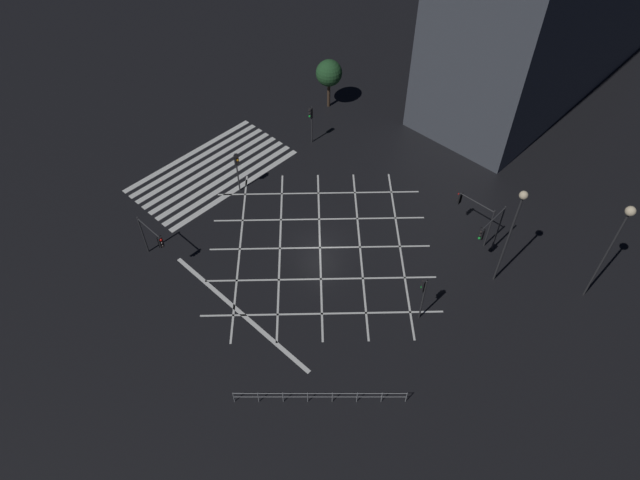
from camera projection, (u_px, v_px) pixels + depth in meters
The scene contains 12 objects.
ground_plane at pixel (320, 248), 42.10m from camera, with size 200.00×200.00×0.00m, color black.
road_markings at pixel (242, 197), 45.80m from camera, with size 20.00×25.93×0.01m.
traffic_light_median_south at pixel (237, 165), 44.33m from camera, with size 0.36×0.39×3.76m.
traffic_light_nw_cross at pixel (472, 209), 41.01m from camera, with size 0.36×3.05×3.63m.
traffic_light_se_cross at pixel (153, 238), 39.19m from camera, with size 0.36×2.83×3.57m.
traffic_light_nw_main at pixel (490, 230), 38.89m from camera, with size 3.06×0.36×4.35m.
traffic_light_median_north at pixel (423, 291), 35.91m from camera, with size 0.36×0.39×3.84m.
traffic_light_sw_main at pixel (311, 118), 48.64m from camera, with size 0.39×0.36×3.65m.
street_lamp_east at pixel (620, 230), 34.44m from camera, with size 0.63×0.63×8.35m.
street_lamp_west at pixel (515, 218), 35.64m from camera, with size 0.55×0.55×8.31m.
street_tree_near at pixel (329, 73), 51.79m from camera, with size 2.41×2.41×4.73m.
pedestrian_railing at pixel (320, 396), 33.32m from camera, with size 7.07×7.38×1.05m.
Camera 1 is at (20.24, 19.38, 31.42)m, focal length 32.00 mm.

